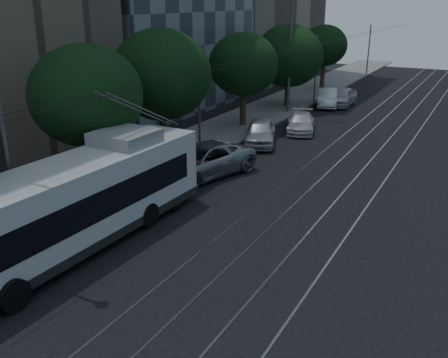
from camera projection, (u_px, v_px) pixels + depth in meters
ground at (183, 258)px, 18.07m from camera, size 120.00×120.00×0.00m
sidewalk at (243, 122)px, 37.95m from camera, size 5.00×90.00×0.15m
tram_rails at (376, 139)px, 33.49m from camera, size 4.52×90.00×0.02m
overhead_wires at (275, 79)px, 35.66m from camera, size 2.23×90.00×6.00m
trolleybus at (78, 202)px, 18.46m from camera, size 2.98×12.90×5.63m
pickup_silver at (201, 161)px, 26.19m from camera, size 4.52×6.71×1.71m
car_white_a at (260, 132)px, 32.09m from camera, size 3.43×5.01×1.59m
car_white_b at (301, 123)px, 35.19m from camera, size 3.09×4.79×1.29m
car_white_c at (327, 98)px, 43.49m from camera, size 2.92×4.88×1.52m
car_white_d at (342, 97)px, 43.76m from camera, size 1.96×4.64×1.57m
tree_1 at (86, 96)px, 22.17m from camera, size 5.07×5.07×7.10m
tree_2 at (161, 75)px, 26.87m from camera, size 5.45×5.45×7.47m
tree_3 at (243, 65)px, 35.26m from camera, size 4.94×4.94×6.73m
tree_4 at (289, 56)px, 41.89m from camera, size 5.78×5.78×6.98m
tree_5 at (324, 46)px, 49.60m from camera, size 4.49×4.49×6.54m
streetlamp_near at (3, 83)px, 16.46m from camera, size 2.51×0.44×10.41m
streetlamp_far at (296, 38)px, 38.99m from camera, size 2.41×0.44×9.97m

